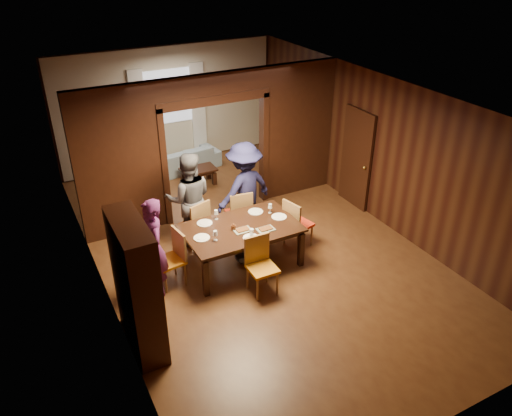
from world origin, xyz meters
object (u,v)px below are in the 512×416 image
chair_near (262,267)px  hutch (137,286)px  person_purple (153,249)px  sofa (180,159)px  person_navy (244,189)px  coffee_table (199,176)px  chair_left (169,259)px  chair_far_r (239,212)px  dining_table (242,245)px  chair_far_l (194,223)px  chair_right (299,223)px  person_grey (189,199)px

chair_near → hutch: bearing=-172.9°
person_purple → sofa: (1.99, 4.33, -0.56)m
person_navy → coffee_table: (-0.03, 2.35, -0.73)m
chair_left → chair_far_r: size_ratio=1.00×
chair_far_r → hutch: hutch is taller
dining_table → chair_far_l: 1.07m
sofa → chair_left: (-1.72, -4.23, 0.20)m
coffee_table → person_purple: bearing=-121.6°
chair_left → chair_near: size_ratio=1.00×
dining_table → hutch: 2.45m
person_navy → chair_far_l: size_ratio=1.91×
chair_left → chair_right: size_ratio=1.00×
person_purple → chair_far_l: size_ratio=1.74×
chair_near → hutch: 2.13m
chair_far_r → chair_near: size_ratio=1.00×
coffee_table → chair_near: bearing=-97.7°
chair_left → hutch: 1.47m
person_grey → chair_far_l: 0.45m
sofa → chair_right: bearing=93.0°
chair_far_r → chair_right: bearing=141.0°
chair_far_r → chair_left: bearing=35.6°
coffee_table → chair_far_r: bearing=-93.0°
person_grey → hutch: size_ratio=0.91×
person_purple → hutch: bearing=-26.3°
person_purple → chair_near: bearing=63.9°
sofa → chair_left: bearing=60.3°
chair_far_l → chair_right: bearing=135.2°
person_grey → dining_table: bearing=132.9°
person_grey → sofa: bearing=-88.8°
sofa → person_grey: bearing=66.0°
person_grey → chair_far_r: (0.91, -0.18, -0.42)m
dining_table → chair_right: chair_right is taller
person_grey → chair_near: 2.06m
sofa → person_purple: bearing=57.8°
person_purple → hutch: size_ratio=0.84×
dining_table → person_navy: bearing=60.5°
coffee_table → chair_far_r: (-0.13, -2.40, 0.28)m
chair_far_r → chair_near: 1.83m
person_navy → sofa: size_ratio=0.95×
person_purple → chair_right: person_purple is taller
chair_left → chair_right: same height
dining_table → chair_right: bearing=2.5°
person_purple → dining_table: bearing=93.9°
sofa → coffee_table: sofa is taller
person_purple → chair_left: (0.26, 0.10, -0.36)m
chair_left → chair_far_r: (1.70, 0.89, 0.00)m
chair_right → chair_far_l: same height
person_purple → chair_far_r: bearing=118.2°
coffee_table → chair_near: (-0.57, -4.18, 0.28)m
person_purple → chair_near: 1.75m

